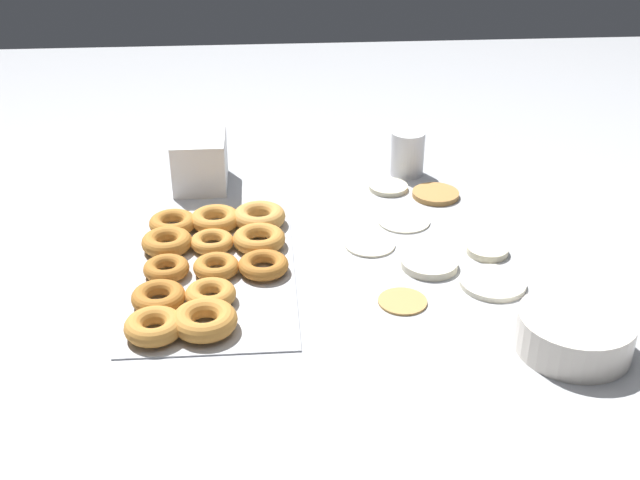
% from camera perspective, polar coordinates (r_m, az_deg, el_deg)
% --- Properties ---
extents(ground_plane, '(3.00, 3.00, 0.00)m').
position_cam_1_polar(ground_plane, '(1.58, 2.61, -0.32)').
color(ground_plane, '#B2B5BA').
extents(pancake_0, '(0.10, 0.10, 0.01)m').
position_cam_1_polar(pancake_0, '(1.79, 8.22, 3.24)').
color(pancake_0, '#B27F42').
rests_on(pancake_0, ground_plane).
extents(pancake_1, '(0.10, 0.10, 0.01)m').
position_cam_1_polar(pancake_1, '(1.58, 3.58, -0.28)').
color(pancake_1, beige).
rests_on(pancake_1, ground_plane).
extents(pancake_2, '(0.09, 0.09, 0.01)m').
position_cam_1_polar(pancake_2, '(1.81, 4.89, 3.76)').
color(pancake_2, beige).
rests_on(pancake_2, ground_plane).
extents(pancake_3, '(0.12, 0.12, 0.01)m').
position_cam_1_polar(pancake_3, '(1.48, 12.18, -3.00)').
color(pancake_3, silver).
rests_on(pancake_3, ground_plane).
extents(pancake_4, '(0.11, 0.11, 0.01)m').
position_cam_1_polar(pancake_4, '(1.67, 5.98, 1.41)').
color(pancake_4, silver).
rests_on(pancake_4, ground_plane).
extents(pancake_5, '(0.08, 0.08, 0.01)m').
position_cam_1_polar(pancake_5, '(1.58, 11.82, -0.70)').
color(pancake_5, beige).
rests_on(pancake_5, ground_plane).
extents(pancake_6, '(0.09, 0.09, 0.01)m').
position_cam_1_polar(pancake_6, '(1.41, 5.90, -4.29)').
color(pancake_6, tan).
rests_on(pancake_6, ground_plane).
extents(pancake_7, '(0.11, 0.11, 0.01)m').
position_cam_1_polar(pancake_7, '(1.52, 7.79, -1.67)').
color(pancake_7, silver).
rests_on(pancake_7, ground_plane).
extents(donut_tray, '(0.49, 0.30, 0.04)m').
position_cam_1_polar(donut_tray, '(1.50, -7.90, -1.64)').
color(donut_tray, silver).
rests_on(donut_tray, ground_plane).
extents(batter_bowl, '(0.18, 0.18, 0.06)m').
position_cam_1_polar(batter_bowl, '(1.34, 17.65, -6.31)').
color(batter_bowl, silver).
rests_on(batter_bowl, ground_plane).
extents(container_stack, '(0.15, 0.12, 0.12)m').
position_cam_1_polar(container_stack, '(1.83, -8.53, 5.59)').
color(container_stack, white).
rests_on(container_stack, ground_plane).
extents(paper_cup, '(0.08, 0.08, 0.10)m').
position_cam_1_polar(paper_cup, '(1.88, 6.23, 6.15)').
color(paper_cup, white).
rests_on(paper_cup, ground_plane).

